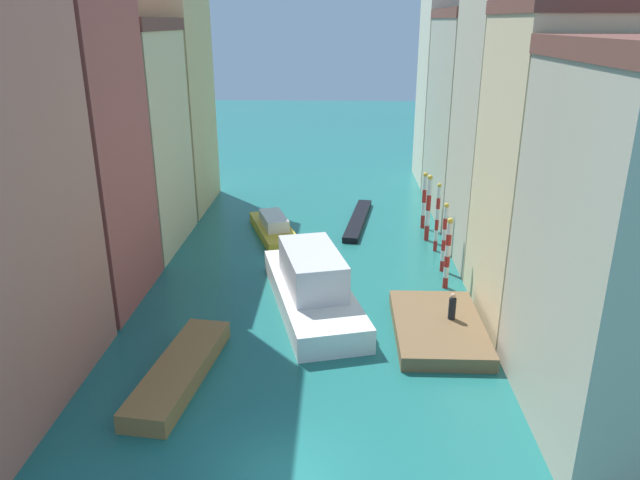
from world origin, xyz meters
TOP-DOWN VIEW (x-y plane):
  - ground_plane at (0.00, 24.50)m, footprint 154.00×154.00m
  - building_left_1 at (-12.80, 13.63)m, footprint 7.50×7.79m
  - building_left_2 at (-12.80, 22.13)m, footprint 7.50×8.98m
  - building_left_3 at (-12.80, 31.39)m, footprint 7.50×8.82m
  - building_right_1 at (12.80, 12.32)m, footprint 7.50×8.13m
  - building_right_2 at (12.80, 20.44)m, footprint 7.50×8.06m
  - building_right_3 at (12.80, 30.55)m, footprint 7.50×11.81m
  - building_right_4 at (12.80, 40.55)m, footprint 7.50×7.53m
  - waterfront_dock at (6.69, 9.98)m, footprint 4.26×6.99m
  - person_on_dock at (7.36, 10.28)m, footprint 0.36×0.36m
  - mooring_pole_0 at (7.93, 15.48)m, footprint 0.34×0.34m
  - mooring_pole_1 at (8.13, 17.95)m, footprint 0.30×0.30m
  - mooring_pole_2 at (8.20, 21.37)m, footprint 0.27×0.27m
  - mooring_pole_3 at (7.88, 23.44)m, footprint 0.35×0.35m
  - mooring_pole_4 at (7.95, 26.13)m, footprint 0.33×0.33m
  - vaporetto_white at (0.35, 12.81)m, footprint 6.36×11.63m
  - gondola_black at (3.17, 27.20)m, footprint 2.46×9.54m
  - motorboat_0 at (-2.98, 24.14)m, footprint 4.48×7.79m
  - motorboat_1 at (-5.01, 5.62)m, footprint 2.99×7.97m

SIDE VIEW (x-z plane):
  - ground_plane at x=0.00m, z-range 0.00..0.00m
  - gondola_black at x=3.17m, z-range 0.00..0.43m
  - waterfront_dock at x=6.69m, z-range 0.00..0.70m
  - motorboat_1 at x=-5.01m, z-range 0.00..0.81m
  - motorboat_0 at x=-2.98m, z-range -0.21..1.31m
  - vaporetto_white at x=0.35m, z-range -0.39..2.82m
  - person_on_dock at x=7.36m, z-range 0.65..2.02m
  - mooring_pole_4 at x=7.95m, z-range 0.05..4.29m
  - mooring_pole_0 at x=7.93m, z-range 0.05..4.31m
  - mooring_pole_1 at x=8.13m, z-range 0.05..4.43m
  - mooring_pole_2 at x=8.20m, z-range 0.04..4.73m
  - mooring_pole_3 at x=7.88m, z-range 0.05..4.78m
  - building_left_2 at x=-12.80m, z-range 0.01..14.76m
  - building_right_3 at x=12.80m, z-range 0.01..15.43m
  - building_right_1 at x=12.80m, z-range 0.01..15.49m
  - building_left_3 at x=-12.80m, z-range 0.01..17.79m
  - building_right_2 at x=12.80m, z-range 0.01..18.16m
  - building_right_4 at x=12.80m, z-range 0.01..19.53m
  - building_left_1 at x=-12.80m, z-range 0.01..21.26m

